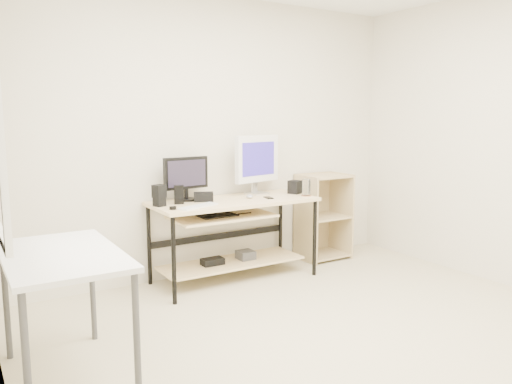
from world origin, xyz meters
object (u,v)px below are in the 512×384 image
at_px(shelf_unit, 321,216).
at_px(white_imac, 257,160).
at_px(side_table, 62,266).
at_px(desk, 231,223).
at_px(black_monitor, 186,176).
at_px(audio_controller, 179,195).

xyz_separation_m(shelf_unit, white_imac, (-0.80, 0.00, 0.63)).
xyz_separation_m(side_table, shelf_unit, (2.83, 1.22, -0.22)).
bearing_deg(shelf_unit, white_imac, 179.76).
bearing_deg(white_imac, shelf_unit, -13.16).
distance_m(desk, side_table, 1.97).
relative_size(desk, side_table, 1.50).
relative_size(side_table, shelf_unit, 1.11).
height_order(black_monitor, white_imac, white_imac).
bearing_deg(desk, audio_controller, 174.56).
bearing_deg(black_monitor, shelf_unit, -6.25).
bearing_deg(desk, black_monitor, 153.44).
height_order(side_table, shelf_unit, shelf_unit).
bearing_deg(audio_controller, white_imac, 26.03).
distance_m(side_table, white_imac, 2.41).
bearing_deg(side_table, desk, 32.65).
distance_m(shelf_unit, white_imac, 1.01).
height_order(black_monitor, audio_controller, black_monitor).
height_order(desk, white_imac, white_imac).
bearing_deg(desk, side_table, -147.35).
distance_m(shelf_unit, audio_controller, 1.71).
bearing_deg(audio_controller, black_monitor, 64.32).
height_order(shelf_unit, black_monitor, black_monitor).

